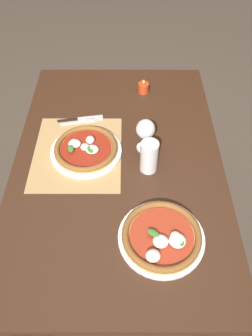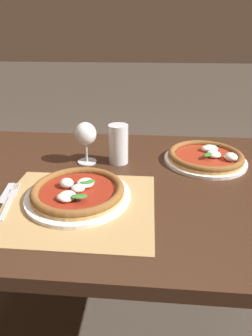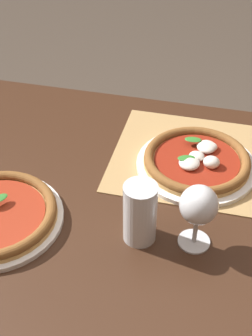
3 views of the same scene
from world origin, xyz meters
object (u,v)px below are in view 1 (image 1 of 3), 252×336
(pizza_near, at_px, (86,149))
(fork, at_px, (82,122))
(votive_candle, at_px, (143,88))
(pizza_far, at_px, (162,236))
(wine_glass, at_px, (146,130))
(pint_glass, at_px, (149,157))
(knife, at_px, (80,119))

(pizza_near, bearing_deg, fork, -170.03)
(votive_candle, bearing_deg, pizza_far, 2.36)
(votive_candle, bearing_deg, fork, -51.00)
(pizza_near, height_order, wine_glass, wine_glass)
(pizza_far, distance_m, votive_candle, 0.85)
(pizza_near, bearing_deg, wine_glass, 96.00)
(pizza_near, relative_size, pint_glass, 2.12)
(fork, bearing_deg, pizza_far, 28.44)
(wine_glass, bearing_deg, pizza_near, -84.00)
(pizza_near, xyz_separation_m, knife, (-0.21, -0.04, -0.02))
(wine_glass, xyz_separation_m, pint_glass, (0.12, 0.01, -0.04))
(wine_glass, xyz_separation_m, votive_candle, (-0.41, 0.01, -0.08))
(wine_glass, bearing_deg, pizza_far, 5.58)
(pizza_near, bearing_deg, knife, -168.18)
(pint_glass, distance_m, knife, 0.44)
(pizza_near, relative_size, knife, 1.43)
(pint_glass, bearing_deg, wine_glass, -174.47)
(pizza_far, xyz_separation_m, votive_candle, (-0.85, -0.04, 0.00))
(pint_glass, relative_size, fork, 0.73)
(knife, bearing_deg, pizza_far, 28.42)
(pizza_near, distance_m, fork, 0.20)
(pizza_far, xyz_separation_m, fork, (-0.61, -0.33, -0.01))
(pizza_near, height_order, votive_candle, votive_candle)
(pizza_far, relative_size, knife, 1.42)
(wine_glass, xyz_separation_m, knife, (-0.19, -0.30, -0.10))
(fork, distance_m, votive_candle, 0.38)
(pizza_far, distance_m, fork, 0.69)
(pint_glass, distance_m, votive_candle, 0.53)
(pizza_far, distance_m, wine_glass, 0.46)
(knife, bearing_deg, fork, 27.65)
(pizza_far, distance_m, knife, 0.72)
(knife, distance_m, votive_candle, 0.38)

